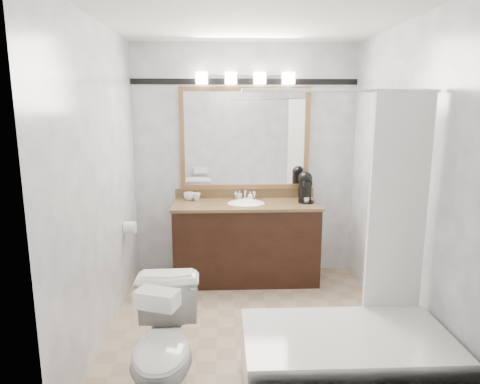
% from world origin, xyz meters
% --- Properties ---
extents(room, '(2.42, 2.62, 2.52)m').
position_xyz_m(room, '(0.00, 0.00, 1.25)').
color(room, tan).
rests_on(room, ground).
extents(vanity, '(1.53, 0.58, 0.97)m').
position_xyz_m(vanity, '(0.00, 1.02, 0.44)').
color(vanity, black).
rests_on(vanity, ground).
extents(mirror, '(1.40, 0.04, 1.10)m').
position_xyz_m(mirror, '(0.00, 1.28, 1.50)').
color(mirror, '#946A43').
rests_on(mirror, room).
extents(vanity_light_bar, '(1.02, 0.14, 0.12)m').
position_xyz_m(vanity_light_bar, '(0.00, 1.23, 2.13)').
color(vanity_light_bar, silver).
rests_on(vanity_light_bar, room).
extents(accent_stripe, '(2.40, 0.01, 0.06)m').
position_xyz_m(accent_stripe, '(0.00, 1.29, 2.10)').
color(accent_stripe, black).
rests_on(accent_stripe, room).
extents(bathtub, '(1.30, 0.75, 1.96)m').
position_xyz_m(bathtub, '(0.55, -0.90, 0.28)').
color(bathtub, white).
rests_on(bathtub, ground).
extents(tp_roll, '(0.11, 0.12, 0.12)m').
position_xyz_m(tp_roll, '(-1.14, 0.66, 0.70)').
color(tp_roll, white).
rests_on(tp_roll, room).
extents(toilet, '(0.44, 0.75, 0.76)m').
position_xyz_m(toilet, '(-0.61, -0.92, 0.38)').
color(toilet, white).
rests_on(toilet, ground).
extents(tissue_box, '(0.26, 0.20, 0.10)m').
position_xyz_m(tissue_box, '(-0.61, -1.12, 0.80)').
color(tissue_box, white).
rests_on(tissue_box, toilet).
extents(coffee_maker, '(0.17, 0.21, 0.32)m').
position_xyz_m(coffee_maker, '(0.63, 1.06, 1.02)').
color(coffee_maker, black).
rests_on(coffee_maker, vanity).
extents(cup_left, '(0.12, 0.12, 0.09)m').
position_xyz_m(cup_left, '(-0.61, 1.19, 0.89)').
color(cup_left, white).
rests_on(cup_left, vanity).
extents(cup_right, '(0.11, 0.11, 0.08)m').
position_xyz_m(cup_right, '(-0.53, 1.18, 0.89)').
color(cup_right, white).
rests_on(cup_right, vanity).
extents(soap_bottle_a, '(0.05, 0.05, 0.10)m').
position_xyz_m(soap_bottle_a, '(-0.06, 1.19, 0.90)').
color(soap_bottle_a, white).
rests_on(soap_bottle_a, vanity).
extents(soap_bottle_b, '(0.08, 0.08, 0.09)m').
position_xyz_m(soap_bottle_b, '(0.06, 1.19, 0.89)').
color(soap_bottle_b, white).
rests_on(soap_bottle_b, vanity).
extents(soap_bar, '(0.09, 0.06, 0.03)m').
position_xyz_m(soap_bar, '(0.02, 1.13, 0.86)').
color(soap_bar, beige).
rests_on(soap_bar, vanity).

